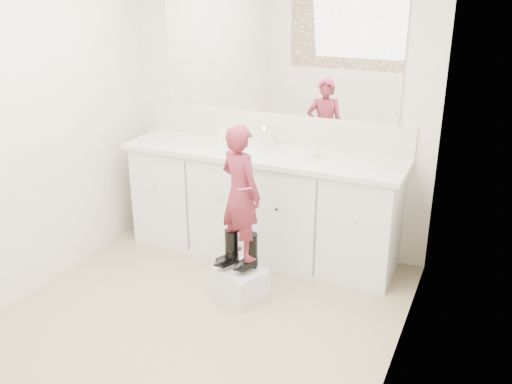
% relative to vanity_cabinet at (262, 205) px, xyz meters
% --- Properties ---
extents(floor, '(3.00, 3.00, 0.00)m').
position_rel_vanity_cabinet_xyz_m(floor, '(0.00, -1.23, -0.42)').
color(floor, '#90805E').
rests_on(floor, ground).
extents(wall_back, '(2.60, 0.00, 2.60)m').
position_rel_vanity_cabinet_xyz_m(wall_back, '(0.00, 0.27, 0.77)').
color(wall_back, beige).
rests_on(wall_back, floor).
extents(wall_left, '(0.00, 3.00, 3.00)m').
position_rel_vanity_cabinet_xyz_m(wall_left, '(-1.30, -1.23, 0.78)').
color(wall_left, beige).
rests_on(wall_left, floor).
extents(wall_right, '(0.00, 3.00, 3.00)m').
position_rel_vanity_cabinet_xyz_m(wall_right, '(1.30, -1.23, 0.78)').
color(wall_right, beige).
rests_on(wall_right, floor).
extents(vanity_cabinet, '(2.20, 0.55, 0.85)m').
position_rel_vanity_cabinet_xyz_m(vanity_cabinet, '(0.00, 0.00, 0.00)').
color(vanity_cabinet, silver).
rests_on(vanity_cabinet, floor).
extents(countertop, '(2.28, 0.58, 0.04)m').
position_rel_vanity_cabinet_xyz_m(countertop, '(0.00, -0.01, 0.45)').
color(countertop, beige).
rests_on(countertop, vanity_cabinet).
extents(backsplash, '(2.28, 0.03, 0.25)m').
position_rel_vanity_cabinet_xyz_m(backsplash, '(0.00, 0.26, 0.59)').
color(backsplash, beige).
rests_on(backsplash, countertop).
extents(mirror, '(2.00, 0.02, 1.00)m').
position_rel_vanity_cabinet_xyz_m(mirror, '(0.00, 0.26, 1.22)').
color(mirror, white).
rests_on(mirror, wall_back).
extents(faucet, '(0.08, 0.08, 0.10)m').
position_rel_vanity_cabinet_xyz_m(faucet, '(0.00, 0.15, 0.52)').
color(faucet, silver).
rests_on(faucet, countertop).
extents(cup, '(0.11, 0.11, 0.08)m').
position_rel_vanity_cabinet_xyz_m(cup, '(0.43, 0.01, 0.51)').
color(cup, beige).
rests_on(cup, countertop).
extents(soap_bottle, '(0.12, 0.12, 0.20)m').
position_rel_vanity_cabinet_xyz_m(soap_bottle, '(-0.33, -0.01, 0.57)').
color(soap_bottle, silver).
rests_on(soap_bottle, countertop).
extents(step_stool, '(0.43, 0.40, 0.22)m').
position_rel_vanity_cabinet_xyz_m(step_stool, '(0.13, -0.71, -0.32)').
color(step_stool, silver).
rests_on(step_stool, floor).
extents(boot_left, '(0.17, 0.22, 0.28)m').
position_rel_vanity_cabinet_xyz_m(boot_left, '(0.06, -0.69, -0.06)').
color(boot_left, black).
rests_on(boot_left, step_stool).
extents(boot_right, '(0.17, 0.22, 0.28)m').
position_rel_vanity_cabinet_xyz_m(boot_right, '(0.21, -0.69, -0.06)').
color(boot_right, black).
rests_on(boot_right, step_stool).
extents(toddler, '(0.41, 0.35, 0.96)m').
position_rel_vanity_cabinet_xyz_m(toddler, '(0.13, -0.69, 0.38)').
color(toddler, '#B53751').
rests_on(toddler, step_stool).
extents(toothbrush, '(0.13, 0.07, 0.06)m').
position_rel_vanity_cabinet_xyz_m(toothbrush, '(0.20, -0.77, 0.44)').
color(toothbrush, '#DE569A').
rests_on(toothbrush, toddler).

